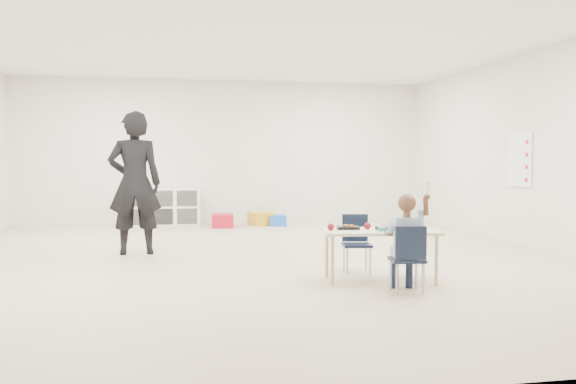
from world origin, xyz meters
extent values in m
plane|color=beige|center=(0.00, 0.00, 0.00)|extent=(9.00, 9.00, 0.00)
plane|color=white|center=(0.00, 0.00, 2.80)|extent=(9.00, 9.00, 0.00)
cube|color=white|center=(0.00, 4.50, 1.40)|extent=(8.00, 0.02, 2.80)
cube|color=white|center=(0.00, -4.50, 1.40)|extent=(8.00, 0.02, 2.80)
cube|color=white|center=(4.00, 0.00, 1.40)|extent=(0.02, 9.00, 2.80)
cube|color=beige|center=(1.05, -1.64, 0.51)|extent=(1.22, 0.73, 0.03)
cube|color=black|center=(1.13, -1.62, 0.54)|extent=(0.24, 0.19, 0.03)
cube|color=black|center=(0.75, -1.51, 0.54)|extent=(0.24, 0.19, 0.03)
cube|color=white|center=(1.03, -1.77, 0.58)|extent=(0.08, 0.08, 0.10)
ellipsoid|color=tan|center=(1.32, -1.78, 0.56)|extent=(0.09, 0.09, 0.07)
sphere|color=maroon|center=(0.94, -1.56, 0.57)|extent=(0.07, 0.07, 0.07)
sphere|color=maroon|center=(0.54, -1.59, 0.57)|extent=(0.07, 0.07, 0.07)
cube|color=white|center=(-1.20, 4.28, 0.35)|extent=(1.40, 0.40, 0.70)
cube|color=white|center=(3.98, 0.60, 1.25)|extent=(0.02, 0.60, 0.80)
imported|color=black|center=(-1.51, 0.71, 0.94)|extent=(0.69, 0.46, 1.88)
cube|color=red|center=(-0.10, 3.74, 0.12)|extent=(0.44, 0.54, 0.24)
cube|color=gold|center=(0.65, 3.98, 0.12)|extent=(0.48, 0.57, 0.24)
cube|color=blue|center=(0.95, 3.83, 0.10)|extent=(0.37, 0.45, 0.20)
camera|label=1|loc=(-1.04, -7.52, 1.24)|focal=38.00mm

